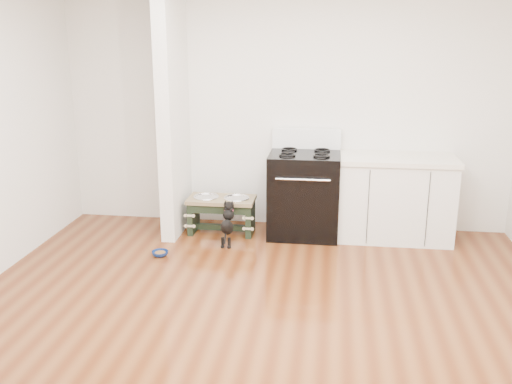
{
  "coord_description": "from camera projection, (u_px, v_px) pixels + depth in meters",
  "views": [
    {
      "loc": [
        0.54,
        -3.86,
        2.22
      ],
      "look_at": [
        -0.22,
        1.73,
        0.59
      ],
      "focal_mm": 40.0,
      "sensor_mm": 36.0,
      "label": 1
    }
  ],
  "objects": [
    {
      "name": "oven_range",
      "position": [
        304.0,
        193.0,
        6.25
      ],
      "size": [
        0.76,
        0.69,
        1.14
      ],
      "color": "black",
      "rests_on": "ground"
    },
    {
      "name": "partition_wall",
      "position": [
        173.0,
        112.0,
        6.14
      ],
      "size": [
        0.15,
        0.8,
        2.7
      ],
      "primitive_type": "cube",
      "color": "silver",
      "rests_on": "ground"
    },
    {
      "name": "cabinet_run",
      "position": [
        395.0,
        198.0,
        6.15
      ],
      "size": [
        1.24,
        0.64,
        0.91
      ],
      "color": "silver",
      "rests_on": "ground"
    },
    {
      "name": "dog_feeder",
      "position": [
        221.0,
        208.0,
        6.34
      ],
      "size": [
        0.74,
        0.4,
        0.42
      ],
      "color": "black",
      "rests_on": "ground"
    },
    {
      "name": "puppy",
      "position": [
        228.0,
        222.0,
        6.01
      ],
      "size": [
        0.13,
        0.38,
        0.45
      ],
      "color": "black",
      "rests_on": "ground"
    },
    {
      "name": "floor_bowl",
      "position": [
        160.0,
        254.0,
        5.75
      ],
      "size": [
        0.21,
        0.21,
        0.05
      ],
      "rotation": [
        0.0,
        0.0,
        -0.31
      ],
      "color": "navy",
      "rests_on": "ground"
    },
    {
      "name": "ground",
      "position": [
        254.0,
        329.0,
        4.36
      ],
      "size": [
        5.0,
        5.0,
        0.0
      ],
      "primitive_type": "plane",
      "color": "#4F230E",
      "rests_on": "ground"
    },
    {
      "name": "room_shell",
      "position": [
        254.0,
        118.0,
        3.91
      ],
      "size": [
        5.0,
        5.0,
        5.0
      ],
      "color": "silver",
      "rests_on": "ground"
    }
  ]
}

